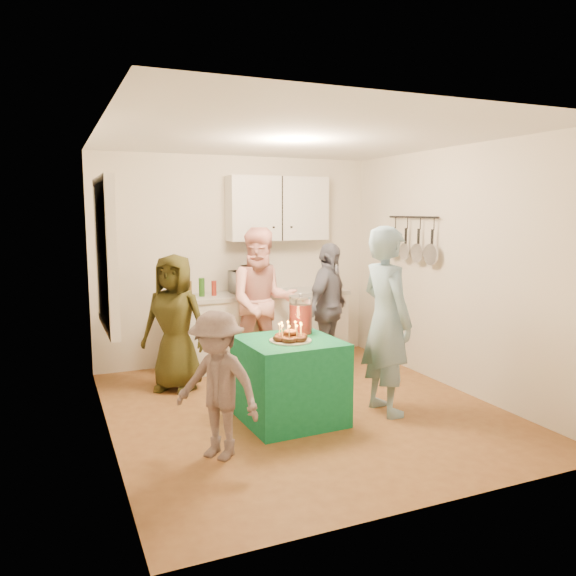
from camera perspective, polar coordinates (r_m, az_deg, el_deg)
name	(u,v)px	position (r m, az deg, el deg)	size (l,w,h in m)	color
floor	(302,408)	(5.63, 1.43, -12.14)	(4.00, 4.00, 0.00)	brown
ceiling	(303,136)	(5.33, 1.53, 15.14)	(4.00, 4.00, 0.00)	white
back_wall	(237,260)	(7.18, -5.19, 2.85)	(3.60, 3.60, 0.00)	silver
left_wall	(104,287)	(4.86, -18.18, 0.08)	(4.00, 4.00, 0.00)	silver
right_wall	(455,269)	(6.29, 16.57, 1.84)	(4.00, 4.00, 0.00)	silver
window_night	(103,254)	(5.14, -18.26, 3.28)	(0.04, 1.00, 1.20)	black
counter	(260,330)	(7.10, -2.81, -4.30)	(2.20, 0.58, 0.86)	white
countertop	(260,294)	(7.01, -2.84, -0.66)	(2.24, 0.62, 0.05)	beige
upper_cabinet	(278,209)	(7.19, -1.05, 8.07)	(1.30, 0.30, 0.80)	white
pot_rack	(411,238)	(6.77, 12.36, 4.94)	(0.12, 1.00, 0.60)	black
microwave	(252,282)	(6.95, -3.72, 0.61)	(0.50, 0.34, 0.28)	white
party_table	(290,380)	(5.23, 0.16, -9.33)	(0.85, 0.85, 0.76)	#107041
donut_cake	(290,331)	(5.05, 0.26, -4.44)	(0.38, 0.38, 0.18)	#381C0C
punch_jar	(301,316)	(5.37, 1.28, -2.82)	(0.22, 0.22, 0.34)	red
man_birthday	(386,321)	(5.39, 9.96, -3.28)	(0.65, 0.43, 1.79)	#86ACC3
woman_back_left	(175,323)	(6.14, -11.43, -3.47)	(0.72, 0.47, 1.47)	#524D17
woman_back_center	(263,303)	(6.49, -2.57, -1.51)	(0.84, 0.66, 1.74)	#FF8985
woman_back_right	(328,308)	(6.72, 4.11, -2.01)	(0.91, 0.38, 1.55)	black
child_near_left	(217,385)	(4.44, -7.18, -9.77)	(0.76, 0.43, 1.17)	brown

